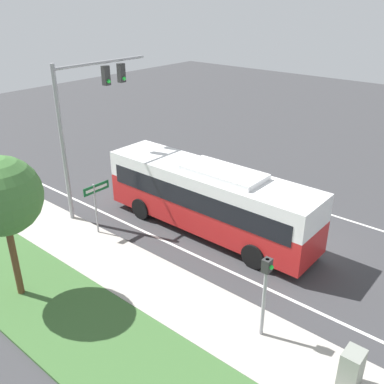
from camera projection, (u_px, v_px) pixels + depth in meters
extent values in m
plane|color=#38383A|center=(298.00, 244.00, 18.92)|extent=(80.00, 80.00, 0.00)
cube|color=#ADA89E|center=(213.00, 317.00, 14.59)|extent=(2.80, 80.00, 0.12)
cube|color=#3D6633|center=(146.00, 376.00, 12.37)|extent=(3.60, 80.00, 0.10)
cube|color=silver|center=(254.00, 283.00, 16.42)|extent=(0.14, 30.00, 0.01)
cube|color=silver|center=(332.00, 215.00, 21.42)|extent=(0.14, 30.00, 0.01)
cube|color=red|center=(208.00, 209.00, 19.59)|extent=(2.42, 10.46, 1.45)
cube|color=white|center=(209.00, 183.00, 19.03)|extent=(2.42, 10.46, 1.19)
cube|color=black|center=(208.00, 191.00, 19.20)|extent=(2.46, 9.62, 0.90)
cube|color=white|center=(223.00, 172.00, 18.27)|extent=(1.70, 3.66, 0.24)
cylinder|color=black|center=(141.00, 209.00, 20.91)|extent=(0.28, 1.06, 1.06)
cylinder|color=black|center=(173.00, 193.00, 22.53)|extent=(0.28, 1.06, 1.06)
cylinder|color=black|center=(254.00, 256.00, 17.14)|extent=(0.28, 1.06, 1.06)
cylinder|color=black|center=(282.00, 233.00, 18.75)|extent=(0.28, 1.06, 1.06)
cylinder|color=#939399|center=(63.00, 148.00, 19.41)|extent=(0.20, 0.20, 7.44)
cylinder|color=#939399|center=(102.00, 62.00, 19.76)|extent=(5.23, 0.14, 0.14)
cube|color=#2D2D2D|center=(106.00, 76.00, 20.14)|extent=(0.32, 0.28, 0.90)
sphere|color=#1ED838|center=(109.00, 81.00, 20.14)|extent=(0.18, 0.18, 0.18)
cube|color=#2D2D2D|center=(121.00, 73.00, 20.81)|extent=(0.32, 0.28, 0.90)
sphere|color=#1ED838|center=(124.00, 78.00, 20.81)|extent=(0.18, 0.18, 0.18)
cylinder|color=#939399|center=(264.00, 300.00, 13.22)|extent=(0.12, 0.12, 2.98)
cube|color=#2D2D2D|center=(267.00, 265.00, 12.68)|extent=(0.28, 0.24, 0.44)
sphere|color=#1ED838|center=(271.00, 267.00, 12.60)|extent=(0.14, 0.14, 0.14)
cylinder|color=#939399|center=(96.00, 210.00, 19.19)|extent=(0.08, 0.08, 2.52)
cube|color=#145B2D|center=(96.00, 188.00, 18.86)|extent=(1.38, 0.03, 0.37)
cube|color=white|center=(97.00, 188.00, 18.85)|extent=(1.17, 0.01, 0.13)
cube|color=gray|center=(351.00, 370.00, 11.71)|extent=(0.67, 0.53, 1.24)
cylinder|color=brown|center=(14.00, 256.00, 15.08)|extent=(0.24, 0.24, 3.12)
sphere|color=#427538|center=(1.00, 196.00, 14.08)|extent=(2.70, 2.70, 2.70)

